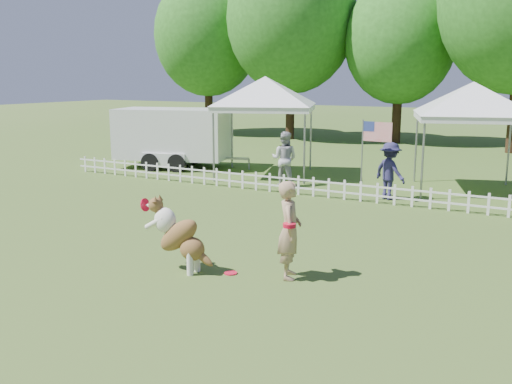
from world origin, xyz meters
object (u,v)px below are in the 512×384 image
handler (290,230)px  frisbee_on_turf (231,273)px  dog (180,235)px  spectator_a (284,159)px  canopy_tent_right (470,139)px  flag_pole (362,161)px  cargo_trailer (173,138)px  canopy_tent_left (265,128)px  spectator_b (390,171)px

handler → frisbee_on_turf: (-1.03, -0.35, -0.88)m
handler → dog: size_ratio=1.29×
dog → spectator_a: bearing=99.7°
dog → canopy_tent_right: canopy_tent_right is taller
frisbee_on_turf → canopy_tent_right: bearing=76.1°
dog → flag_pole: flag_pole is taller
handler → cargo_trailer: bearing=21.2°
handler → frisbee_on_turf: size_ratio=7.36×
canopy_tent_left → flag_pole: 5.26m
dog → spectator_b: spectator_b is taller
canopy_tent_left → flag_pole: (4.56, -2.55, -0.57)m
canopy_tent_right → cargo_trailer: 11.20m
canopy_tent_right → spectator_b: 3.06m
dog → spectator_b: size_ratio=0.81×
canopy_tent_right → frisbee_on_turf: bearing=-121.1°
flag_pole → spectator_b: bearing=42.9°
dog → canopy_tent_left: 10.86m
spectator_a → canopy_tent_right: bearing=-168.4°
canopy_tent_left → canopy_tent_right: size_ratio=1.05×
canopy_tent_right → spectator_a: 5.88m
frisbee_on_turf → canopy_tent_right: 10.65m
spectator_b → frisbee_on_turf: bearing=114.2°
flag_pole → dog: bearing=-95.1°
handler → flag_pole: (-1.01, 6.95, 0.30)m
frisbee_on_turf → spectator_b: (0.70, 7.89, 0.84)m
dog → spectator_b: (1.62, 8.22, 0.16)m
cargo_trailer → spectator_b: cargo_trailer is taller
handler → dog: bearing=84.4°
frisbee_on_turf → spectator_a: 8.85m
canopy_tent_right → flag_pole: (-2.51, -2.91, -0.49)m
dog → spectator_b: bearing=75.1°
spectator_b → handler: bearing=121.8°
handler → spectator_b: handler is taller
frisbee_on_turf → cargo_trailer: 13.08m
canopy_tent_left → spectator_b: size_ratio=2.07×
canopy_tent_left → spectator_a: (1.57, -1.57, -0.85)m
cargo_trailer → spectator_a: 5.87m
flag_pole → spectator_a: flag_pole is taller
dog → frisbee_on_turf: bearing=15.7°
handler → canopy_tent_left: size_ratio=0.51×
canopy_tent_left → dog: bearing=-90.1°
flag_pole → spectator_b: 0.96m
handler → cargo_trailer: cargo_trailer is taller
dog → spectator_a: (-2.06, 8.61, 0.22)m
frisbee_on_turf → canopy_tent_right: size_ratio=0.07×
flag_pole → spectator_b: size_ratio=1.40×
dog → frisbee_on_turf: 1.18m
handler → spectator_a: (-4.00, 7.94, 0.02)m
cargo_trailer → spectator_b: 9.54m
canopy_tent_left → spectator_a: bearing=-64.8°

